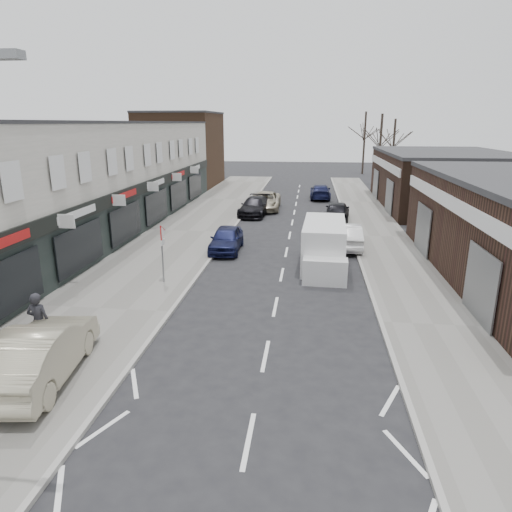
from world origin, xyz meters
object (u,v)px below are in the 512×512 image
(parked_car_left_b, at_px, (255,206))
(sedan_on_pavement, at_px, (40,353))
(parked_car_left_c, at_px, (265,201))
(parked_car_right_c, at_px, (320,192))
(parked_car_right_b, at_px, (337,211))
(parked_car_right_a, at_px, (346,236))
(white_van, at_px, (324,246))
(parked_car_left_a, at_px, (226,239))
(pedestrian, at_px, (39,322))
(warning_sign, at_px, (162,237))

(parked_car_left_b, bearing_deg, sedan_on_pavement, -92.28)
(parked_car_left_b, height_order, parked_car_left_c, parked_car_left_c)
(parked_car_right_c, bearing_deg, parked_car_right_b, 96.17)
(parked_car_right_b, bearing_deg, parked_car_right_a, 96.62)
(parked_car_right_a, height_order, parked_car_right_c, parked_car_right_a)
(white_van, relative_size, parked_car_left_a, 1.43)
(pedestrian, xyz_separation_m, parked_car_left_c, (4.56, 25.53, -0.34))
(parked_car_right_a, relative_size, parked_car_right_b, 1.02)
(parked_car_left_a, xyz_separation_m, parked_car_right_c, (5.60, 19.31, -0.02))
(parked_car_left_a, distance_m, parked_car_right_b, 11.34)
(parked_car_left_c, bearing_deg, white_van, -74.86)
(parked_car_left_b, bearing_deg, parked_car_right_b, -7.03)
(parked_car_right_c, bearing_deg, parked_car_left_b, 59.40)
(parked_car_left_a, distance_m, parked_car_right_a, 6.95)
(warning_sign, distance_m, parked_car_left_b, 16.55)
(pedestrian, bearing_deg, white_van, -134.71)
(parked_car_left_b, relative_size, parked_car_right_c, 1.04)
(parked_car_left_c, distance_m, parked_car_right_b, 6.92)
(sedan_on_pavement, bearing_deg, parked_car_left_c, -105.07)
(pedestrian, bearing_deg, parked_car_right_c, -109.32)
(white_van, relative_size, parked_car_right_c, 1.25)
(parked_car_left_b, bearing_deg, parked_car_right_c, 63.82)
(white_van, xyz_separation_m, parked_car_right_c, (0.20, 21.62, -0.39))
(white_van, relative_size, parked_car_left_b, 1.21)
(pedestrian, bearing_deg, parked_car_left_a, -109.37)
(parked_car_left_b, xyz_separation_m, parked_car_left_c, (0.57, 2.54, 0.02))
(warning_sign, distance_m, sedan_on_pavement, 8.39)
(warning_sign, relative_size, white_van, 0.46)
(parked_car_right_b, bearing_deg, parked_car_left_a, 59.66)
(warning_sign, xyz_separation_m, parked_car_right_c, (7.36, 25.18, -1.52))
(parked_car_left_a, bearing_deg, parked_car_left_c, 84.68)
(parked_car_left_b, bearing_deg, white_van, -63.80)
(pedestrian, height_order, parked_car_right_b, pedestrian)
(parked_car_left_a, relative_size, parked_car_right_c, 0.87)
(sedan_on_pavement, distance_m, parked_car_left_b, 24.77)
(warning_sign, distance_m, parked_car_left_a, 6.31)
(parked_car_left_a, distance_m, parked_car_left_b, 10.49)
(parked_car_left_a, bearing_deg, warning_sign, -108.01)
(parked_car_right_a, bearing_deg, warning_sign, 40.06)
(sedan_on_pavement, distance_m, parked_car_left_c, 27.37)
(parked_car_right_c, bearing_deg, sedan_on_pavement, 76.35)
(pedestrian, height_order, parked_car_right_c, pedestrian)
(sedan_on_pavement, xyz_separation_m, pedestrian, (-1.01, 1.61, 0.15))
(white_van, height_order, sedan_on_pavement, white_van)
(parked_car_left_c, height_order, parked_car_right_c, parked_car_left_c)
(parked_car_left_a, bearing_deg, parked_car_right_a, 10.92)
(parked_car_left_a, relative_size, parked_car_right_a, 0.92)
(sedan_on_pavement, relative_size, parked_car_left_c, 0.93)
(white_van, xyz_separation_m, pedestrian, (-9.05, -10.19, 0.00))
(pedestrian, distance_m, parked_car_left_a, 13.03)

